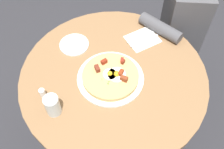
{
  "coord_description": "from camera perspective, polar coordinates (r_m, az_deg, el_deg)",
  "views": [
    {
      "loc": [
        0.77,
        0.05,
        1.83
      ],
      "look_at": [
        0.01,
        -0.01,
        0.76
      ],
      "focal_mm": 42.26,
      "sensor_mm": 36.0,
      "label": 1
    }
  ],
  "objects": [
    {
      "name": "dining_table",
      "position": [
        1.48,
        0.3,
        -4.03
      ],
      "size": [
        0.95,
        0.95,
        0.74
      ],
      "color": "olive",
      "rests_on": "ground_plane"
    },
    {
      "name": "person_seated",
      "position": [
        1.9,
        14.05,
        8.47
      ],
      "size": [
        0.52,
        0.43,
        1.14
      ],
      "color": "#2D2D33",
      "rests_on": "ground_plane"
    },
    {
      "name": "pizza_plate",
      "position": [
        1.31,
        -0.33,
        -0.77
      ],
      "size": [
        0.33,
        0.33,
        0.01
      ],
      "primitive_type": "cylinder",
      "color": "silver",
      "rests_on": "dining_table"
    },
    {
      "name": "bread_plate",
      "position": [
        1.47,
        -8.18,
        6.4
      ],
      "size": [
        0.16,
        0.16,
        0.01
      ],
      "primitive_type": "cylinder",
      "color": "white",
      "rests_on": "dining_table"
    },
    {
      "name": "fork",
      "position": [
        1.48,
        7.03,
        7.28
      ],
      "size": [
        0.11,
        0.16,
        0.0
      ],
      "primitive_type": "cube",
      "rotation": [
        0.0,
        0.0,
        2.15
      ],
      "color": "silver",
      "rests_on": "napkin"
    },
    {
      "name": "knife",
      "position": [
        1.5,
        6.26,
        8.17
      ],
      "size": [
        0.11,
        0.16,
        0.0
      ],
      "primitive_type": "cube",
      "rotation": [
        0.0,
        0.0,
        2.15
      ],
      "color": "silver",
      "rests_on": "napkin"
    },
    {
      "name": "ground_plane",
      "position": [
        1.98,
        0.23,
        -12.54
      ],
      "size": [
        6.0,
        6.0,
        0.0
      ],
      "primitive_type": "plane",
      "color": "#2D2D33"
    },
    {
      "name": "salt_shaker",
      "position": [
        1.29,
        -14.81,
        -3.9
      ],
      "size": [
        0.03,
        0.03,
        0.05
      ],
      "primitive_type": "cylinder",
      "color": "white",
      "rests_on": "dining_table"
    },
    {
      "name": "breakfast_pizza",
      "position": [
        1.3,
        -0.26,
        -0.26
      ],
      "size": [
        0.28,
        0.28,
        0.05
      ],
      "color": "tan",
      "rests_on": "pizza_plate"
    },
    {
      "name": "water_glass",
      "position": [
        1.21,
        -12.75,
        -6.53
      ],
      "size": [
        0.07,
        0.07,
        0.11
      ],
      "primitive_type": "cylinder",
      "color": "silver",
      "rests_on": "dining_table"
    },
    {
      "name": "napkin",
      "position": [
        1.49,
        6.62,
        7.61
      ],
      "size": [
        0.21,
        0.22,
        0.0
      ],
      "primitive_type": "cube",
      "rotation": [
        0.0,
        0.0,
        2.15
      ],
      "color": "white",
      "rests_on": "dining_table"
    }
  ]
}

